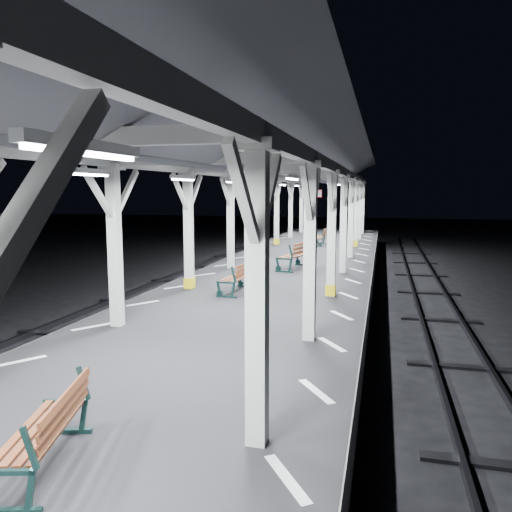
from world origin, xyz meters
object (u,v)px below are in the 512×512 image
at_px(bench_extra, 321,237).
at_px(bench_mid, 240,276).
at_px(bench_near, 50,427).
at_px(bench_far, 297,255).

bearing_deg(bench_extra, bench_mid, -95.49).
height_order(bench_near, bench_far, bench_far).
bearing_deg(bench_far, bench_mid, -87.49).
height_order(bench_mid, bench_extra, bench_mid).
bearing_deg(bench_extra, bench_far, -91.43).
distance_m(bench_far, bench_extra, 8.14).
xyz_separation_m(bench_mid, bench_extra, (0.71, 12.59, -0.02)).
xyz_separation_m(bench_mid, bench_far, (0.83, 4.45, 0.07)).
bearing_deg(bench_mid, bench_near, -80.90).
relative_size(bench_far, bench_extra, 1.27).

